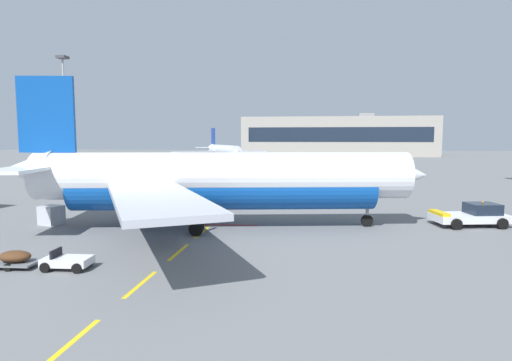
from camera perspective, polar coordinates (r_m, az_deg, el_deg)
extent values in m
plane|color=slate|center=(54.95, 21.83, -2.36)|extent=(400.00, 400.00, 0.00)
cube|color=yellow|center=(17.66, -23.67, -19.41)|extent=(0.24, 4.00, 0.01)
cube|color=yellow|center=(22.85, -15.22, -13.27)|extent=(0.24, 4.00, 0.01)
cube|color=yellow|center=(28.29, -10.35, -9.43)|extent=(0.24, 4.00, 0.01)
cube|color=yellow|center=(33.74, -7.24, -6.90)|extent=(0.24, 4.00, 0.01)
cube|color=yellow|center=(40.45, -4.65, -4.75)|extent=(0.24, 4.00, 0.01)
cube|color=yellow|center=(46.68, -2.95, -3.32)|extent=(0.24, 4.00, 0.01)
cube|color=yellow|center=(52.85, -1.67, -2.25)|extent=(0.24, 4.00, 0.01)
cube|color=yellow|center=(58.89, -0.68, -1.42)|extent=(0.24, 4.00, 0.01)
cube|color=yellow|center=(65.89, 0.23, -0.65)|extent=(0.24, 4.00, 0.01)
cube|color=yellow|center=(72.93, 0.96, -0.03)|extent=(0.24, 4.00, 0.01)
cube|color=yellow|center=(78.37, 1.44, 0.37)|extent=(0.24, 4.00, 0.01)
cube|color=yellow|center=(85.64, 1.98, 0.83)|extent=(0.24, 4.00, 0.01)
cube|color=yellow|center=(92.88, 2.44, 1.21)|extent=(0.24, 4.00, 0.01)
cube|color=yellow|center=(100.06, 2.83, 1.54)|extent=(0.24, 4.00, 0.01)
cube|color=#B21414|center=(36.57, -6.02, -5.89)|extent=(8.00, 0.40, 0.01)
cylinder|color=white|center=(34.62, -4.36, 0.66)|extent=(30.31, 8.84, 3.80)
cylinder|color=#0F479E|center=(34.73, -4.34, -1.06)|extent=(24.74, 7.60, 3.50)
cone|color=white|center=(37.17, 19.51, 0.69)|extent=(4.08, 4.26, 3.72)
cone|color=white|center=(38.59, -28.43, 1.21)|extent=(4.69, 3.89, 3.23)
cube|color=#192333|center=(36.75, 18.02, 1.73)|extent=(2.06, 3.08, 0.60)
cube|color=#0F479E|center=(37.80, -26.36, 7.94)|extent=(4.40, 1.10, 6.00)
cube|color=white|center=(41.04, -25.15, 1.99)|extent=(4.24, 6.85, 0.24)
cube|color=white|center=(35.25, -29.23, 1.27)|extent=(4.24, 6.85, 0.24)
cube|color=#B7BCC6|center=(43.44, -9.13, 1.01)|extent=(7.55, 17.56, 0.36)
cube|color=#B7BCC6|center=(26.75, -13.65, -2.02)|extent=(12.45, 17.19, 0.36)
cylinder|color=#4C4F54|center=(40.65, -9.83, -1.38)|extent=(3.51, 2.61, 2.10)
cylinder|color=black|center=(40.46, -7.59, -1.38)|extent=(0.42, 1.78, 1.79)
cylinder|color=#4C4F54|center=(29.91, -12.71, -4.00)|extent=(3.51, 2.61, 2.10)
cylinder|color=black|center=(29.65, -9.66, -4.02)|extent=(0.42, 1.78, 1.79)
cylinder|color=gray|center=(36.43, 14.75, -3.18)|extent=(0.28, 0.28, 2.67)
cylinder|color=black|center=(36.66, 14.70, -5.24)|extent=(1.02, 0.44, 0.99)
cylinder|color=gray|center=(37.62, -7.21, -2.71)|extent=(0.28, 0.28, 2.61)
cylinder|color=black|center=(38.18, -7.14, -4.57)|extent=(1.14, 0.53, 1.10)
cylinder|color=black|center=(37.49, -7.23, -4.77)|extent=(1.14, 0.53, 1.10)
cylinder|color=gray|center=(32.51, -8.04, -4.06)|extent=(0.28, 0.28, 2.61)
cylinder|color=black|center=(33.10, -7.95, -6.19)|extent=(1.14, 0.53, 1.10)
cylinder|color=black|center=(32.42, -8.08, -6.44)|extent=(1.14, 0.53, 1.10)
cube|color=silver|center=(39.99, 26.77, -4.47)|extent=(6.43, 3.91, 0.60)
cube|color=#192333|center=(40.42, 28.15, -3.35)|extent=(2.77, 2.55, 0.90)
cube|color=yellow|center=(38.66, 23.41, -4.02)|extent=(1.17, 2.61, 0.24)
sphere|color=orange|center=(40.34, 28.19, -2.58)|extent=(0.16, 0.16, 0.16)
cylinder|color=black|center=(37.90, 25.30, -5.32)|extent=(0.96, 0.57, 0.90)
cylinder|color=black|center=(40.33, 23.39, -4.60)|extent=(0.96, 0.57, 0.90)
cylinder|color=black|center=(39.87, 30.17, -5.02)|extent=(0.96, 0.57, 0.90)
cylinder|color=black|center=(42.19, 28.07, -4.36)|extent=(0.96, 0.57, 0.90)
cylinder|color=silver|center=(123.87, -4.41, 4.04)|extent=(14.79, 24.26, 3.24)
cylinder|color=navy|center=(123.90, -4.41, 3.63)|extent=(12.34, 19.90, 2.98)
cone|color=silver|center=(111.56, -2.64, 3.86)|extent=(4.20, 4.12, 3.18)
cone|color=silver|center=(136.86, -5.92, 4.36)|extent=(4.10, 4.45, 2.76)
cube|color=#192333|center=(112.39, -2.78, 4.16)|extent=(2.79, 2.34, 0.51)
cube|color=navy|center=(135.37, -5.78, 5.94)|extent=(2.01, 3.47, 5.12)
cube|color=silver|center=(136.67, -4.71, 4.47)|extent=(6.10, 4.95, 0.20)
cube|color=silver|center=(135.35, -6.95, 4.43)|extent=(6.10, 4.95, 0.20)
cube|color=#B7BCC6|center=(129.23, -1.70, 3.95)|extent=(14.95, 6.16, 0.31)
cube|color=#B7BCC6|center=(125.47, -8.02, 3.84)|extent=(12.90, 13.40, 0.31)
cylinder|color=#4C4F54|center=(128.62, -2.80, 3.38)|extent=(2.85, 3.25, 1.79)
cylinder|color=black|center=(127.32, -2.62, 3.36)|extent=(1.40, 0.80, 1.52)
cylinder|color=#4C4F54|center=(126.19, -6.89, 3.30)|extent=(2.85, 3.25, 1.79)
cylinder|color=black|center=(124.86, -6.75, 3.28)|extent=(1.40, 0.80, 1.52)
cylinder|color=gray|center=(114.21, -3.04, 2.84)|extent=(0.24, 0.24, 2.27)
cylinder|color=black|center=(114.28, -3.04, 2.27)|extent=(0.60, 0.86, 0.84)
cylinder|color=gray|center=(126.20, -3.64, 3.13)|extent=(0.24, 0.24, 2.23)
cylinder|color=black|center=(126.34, -3.50, 2.63)|extent=(0.70, 0.97, 0.94)
cylinder|color=black|center=(126.17, -3.76, 2.62)|extent=(0.70, 0.97, 0.94)
cylinder|color=gray|center=(125.03, -5.59, 3.09)|extent=(0.24, 0.24, 2.23)
cylinder|color=black|center=(125.16, -5.45, 2.58)|extent=(0.70, 0.97, 0.94)
cylinder|color=black|center=(125.02, -5.72, 2.58)|extent=(0.70, 0.97, 0.94)
cube|color=silver|center=(26.51, -24.02, -9.87)|extent=(2.67, 1.54, 0.44)
cube|color=black|center=(26.72, -25.29, -8.91)|extent=(0.18, 1.12, 0.56)
cylinder|color=black|center=(26.74, -21.54, -10.03)|extent=(0.57, 0.21, 0.56)
cylinder|color=black|center=(25.54, -22.94, -10.83)|extent=(0.57, 0.21, 0.56)
cylinder|color=black|center=(27.58, -24.98, -9.69)|extent=(0.57, 0.21, 0.56)
cylinder|color=black|center=(26.42, -26.50, -10.43)|extent=(0.57, 0.21, 0.56)
cube|color=slate|center=(28.14, -29.63, -9.60)|extent=(2.48, 1.63, 0.12)
ellipsoid|color=#4C2D19|center=(28.05, -29.67, -8.85)|extent=(1.89, 1.30, 0.64)
cylinder|color=black|center=(28.70, -28.86, -9.40)|extent=(0.45, 0.16, 0.44)
cylinder|color=black|center=(27.63, -30.42, -10.05)|extent=(0.45, 0.16, 0.44)
cube|color=#B7BCC6|center=(40.30, -25.80, -4.20)|extent=(1.96, 1.93, 1.60)
cube|color=silver|center=(40.30, -25.80, -4.20)|extent=(1.57, 0.47, 1.36)
cylinder|color=slate|center=(88.74, -23.99, 0.70)|extent=(0.70, 0.70, 0.60)
cylinder|color=#9EA0A5|center=(88.53, -24.28, 7.63)|extent=(0.36, 0.36, 22.06)
cube|color=#3F3F44|center=(89.70, -24.58, 14.84)|extent=(1.80, 1.80, 0.50)
cube|color=#9E998E|center=(179.78, 10.84, 5.82)|extent=(76.93, 22.73, 15.69)
cube|color=#192333|center=(168.38, 11.05, 6.09)|extent=(70.77, 0.12, 5.65)
cube|color=gray|center=(180.99, 14.58, 8.47)|extent=(6.00, 5.00, 1.60)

